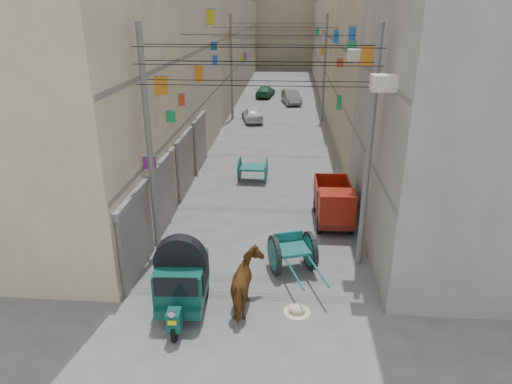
# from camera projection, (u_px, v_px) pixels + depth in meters

# --- Properties ---
(building_row_left) EXTENTS (8.00, 62.00, 14.00)m
(building_row_left) POSITION_uv_depth(u_px,v_px,m) (191.00, 31.00, 40.56)
(building_row_left) COLOR #BCB38E
(building_row_left) RESTS_ON ground
(building_row_right) EXTENTS (8.00, 62.00, 14.00)m
(building_row_right) POSITION_uv_depth(u_px,v_px,m) (373.00, 31.00, 39.45)
(building_row_right) COLOR gray
(building_row_right) RESTS_ON ground
(end_cap_building) EXTENTS (22.00, 10.00, 13.00)m
(end_cap_building) POSITION_uv_depth(u_px,v_px,m) (286.00, 21.00, 69.45)
(end_cap_building) COLOR tan
(end_cap_building) RESTS_ON ground
(shutters_left) EXTENTS (0.18, 14.40, 2.88)m
(shutters_left) POSITION_uv_depth(u_px,v_px,m) (176.00, 175.00, 20.19)
(shutters_left) COLOR #4B4B50
(shutters_left) RESTS_ON ground
(signboards) EXTENTS (8.22, 40.52, 5.67)m
(signboards) POSITION_uv_depth(u_px,v_px,m) (274.00, 90.00, 29.62)
(signboards) COLOR silver
(signboards) RESTS_ON ground
(ac_units) EXTENTS (0.70, 6.55, 3.35)m
(ac_units) POSITION_uv_depth(u_px,v_px,m) (372.00, 38.00, 14.93)
(ac_units) COLOR beige
(ac_units) RESTS_ON ground
(utility_poles) EXTENTS (7.40, 22.20, 8.00)m
(utility_poles) POSITION_uv_depth(u_px,v_px,m) (272.00, 93.00, 25.10)
(utility_poles) COLOR slate
(utility_poles) RESTS_ON ground
(overhead_cables) EXTENTS (7.40, 22.52, 1.12)m
(overhead_cables) POSITION_uv_depth(u_px,v_px,m) (270.00, 44.00, 21.66)
(overhead_cables) COLOR black
(overhead_cables) RESTS_ON ground
(auto_rickshaw) EXTENTS (1.59, 2.67, 1.86)m
(auto_rickshaw) POSITION_uv_depth(u_px,v_px,m) (182.00, 278.00, 13.20)
(auto_rickshaw) COLOR black
(auto_rickshaw) RESTS_ON ground
(tonga_cart) EXTENTS (1.97, 3.19, 1.35)m
(tonga_cart) POSITION_uv_depth(u_px,v_px,m) (292.00, 252.00, 15.39)
(tonga_cart) COLOR black
(tonga_cart) RESTS_ON ground
(mini_truck) EXTENTS (1.49, 3.21, 1.79)m
(mini_truck) POSITION_uv_depth(u_px,v_px,m) (334.00, 207.00, 18.54)
(mini_truck) COLOR black
(mini_truck) RESTS_ON ground
(second_cart) EXTENTS (1.51, 1.35, 1.29)m
(second_cart) POSITION_uv_depth(u_px,v_px,m) (253.00, 169.00, 23.42)
(second_cart) COLOR #155B58
(second_cart) RESTS_ON ground
(feed_sack) EXTENTS (0.50, 0.40, 0.25)m
(feed_sack) POSITION_uv_depth(u_px,v_px,m) (297.00, 309.00, 13.45)
(feed_sack) COLOR beige
(feed_sack) RESTS_ON ground
(horse) EXTENTS (0.94, 2.02, 1.70)m
(horse) POSITION_uv_depth(u_px,v_px,m) (248.00, 284.00, 13.35)
(horse) COLOR #632E17
(horse) RESTS_ON ground
(distant_car_white) EXTENTS (2.14, 3.68, 1.18)m
(distant_car_white) POSITION_uv_depth(u_px,v_px,m) (252.00, 114.00, 35.92)
(distant_car_white) COLOR silver
(distant_car_white) RESTS_ON ground
(distant_car_grey) EXTENTS (2.01, 3.98, 1.25)m
(distant_car_grey) POSITION_uv_depth(u_px,v_px,m) (291.00, 97.00, 42.58)
(distant_car_grey) COLOR #5C6260
(distant_car_grey) RESTS_ON ground
(distant_car_green) EXTENTS (1.99, 3.89, 1.08)m
(distant_car_green) POSITION_uv_depth(u_px,v_px,m) (265.00, 91.00, 45.87)
(distant_car_green) COLOR #20603A
(distant_car_green) RESTS_ON ground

